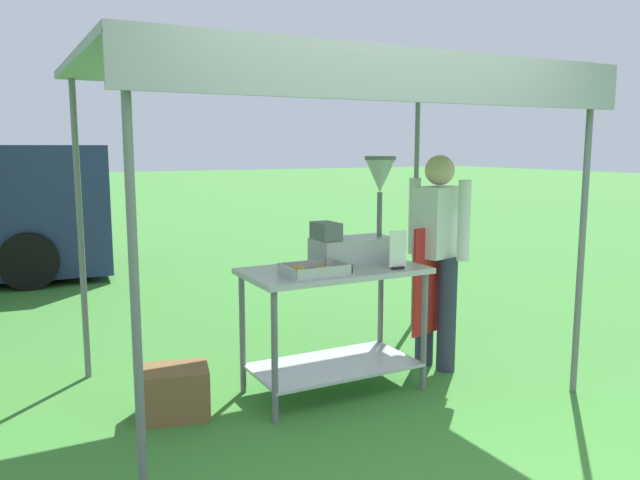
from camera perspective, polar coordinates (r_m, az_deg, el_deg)
name	(u,v)px	position (r m, az deg, el deg)	size (l,w,h in m)	color
ground_plane	(149,268)	(9.03, -15.32, -2.49)	(70.00, 70.00, 0.00)	#3D7F33
stall_canopy	(327,81)	(4.24, 0.66, 14.30)	(3.12, 2.05, 2.18)	slate
donut_cart	(334,305)	(4.26, 1.26, -5.93)	(1.22, 0.64, 0.86)	#B7B7BC
donut_tray	(313,271)	(3.98, -0.66, -2.87)	(0.40, 0.27, 0.07)	#B7B7BC
donut_fryer	(358,229)	(4.37, 3.44, 1.00)	(0.61, 0.28, 0.74)	#B7B7BC
menu_sign	(398,253)	(4.19, 7.10, -1.15)	(0.13, 0.05, 0.26)	black
vendor	(437,251)	(4.75, 10.59, -0.96)	(0.47, 0.53, 1.61)	#2D3347
supply_crate	(174,392)	(4.12, -13.15, -13.31)	(0.49, 0.41, 0.31)	brown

